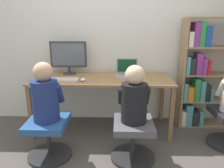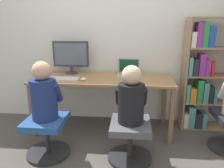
{
  "view_description": "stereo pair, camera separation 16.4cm",
  "coord_description": "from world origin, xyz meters",
  "px_view_note": "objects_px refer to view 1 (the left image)",
  "views": [
    {
      "loc": [
        0.22,
        -2.46,
        1.45
      ],
      "look_at": [
        0.14,
        0.18,
        0.71
      ],
      "focal_mm": 35.0,
      "sensor_mm": 36.0,
      "label": 1
    },
    {
      "loc": [
        0.39,
        -2.45,
        1.45
      ],
      "look_at": [
        0.14,
        0.18,
        0.71
      ],
      "focal_mm": 35.0,
      "sensor_mm": 36.0,
      "label": 2
    }
  ],
  "objects_px": {
    "keyboard": "(60,79)",
    "person_at_monitor": "(45,95)",
    "office_chair_left": "(49,136)",
    "laptop": "(127,72)",
    "bookshelf": "(204,77)",
    "office_chair_right": "(133,137)",
    "desktop_monitor": "(68,57)",
    "person_at_laptop": "(134,97)"
  },
  "relations": [
    {
      "from": "laptop",
      "to": "person_at_laptop",
      "type": "bearing_deg",
      "value": -86.94
    },
    {
      "from": "person_at_laptop",
      "to": "bookshelf",
      "type": "xyz_separation_m",
      "value": [
        1.03,
        0.86,
        0.01
      ]
    },
    {
      "from": "office_chair_right",
      "to": "person_at_monitor",
      "type": "bearing_deg",
      "value": 179.42
    },
    {
      "from": "desktop_monitor",
      "to": "office_chair_right",
      "type": "relative_size",
      "value": 1.05
    },
    {
      "from": "keyboard",
      "to": "office_chair_left",
      "type": "bearing_deg",
      "value": -92.61
    },
    {
      "from": "office_chair_left",
      "to": "bookshelf",
      "type": "bearing_deg",
      "value": 23.68
    },
    {
      "from": "laptop",
      "to": "office_chair_right",
      "type": "distance_m",
      "value": 1.0
    },
    {
      "from": "person_at_laptop",
      "to": "person_at_monitor",
      "type": "bearing_deg",
      "value": 179.65
    },
    {
      "from": "keyboard",
      "to": "office_chair_right",
      "type": "xyz_separation_m",
      "value": [
        0.9,
        -0.54,
        -0.5
      ]
    },
    {
      "from": "keyboard",
      "to": "person_at_monitor",
      "type": "distance_m",
      "value": 0.53
    },
    {
      "from": "laptop",
      "to": "office_chair_right",
      "type": "height_order",
      "value": "laptop"
    },
    {
      "from": "office_chair_right",
      "to": "keyboard",
      "type": "bearing_deg",
      "value": 149.15
    },
    {
      "from": "desktop_monitor",
      "to": "bookshelf",
      "type": "xyz_separation_m",
      "value": [
        1.9,
        -0.05,
        -0.27
      ]
    },
    {
      "from": "person_at_laptop",
      "to": "bookshelf",
      "type": "height_order",
      "value": "bookshelf"
    },
    {
      "from": "desktop_monitor",
      "to": "keyboard",
      "type": "bearing_deg",
      "value": -95.07
    },
    {
      "from": "person_at_monitor",
      "to": "bookshelf",
      "type": "relative_size",
      "value": 0.41
    },
    {
      "from": "desktop_monitor",
      "to": "laptop",
      "type": "bearing_deg",
      "value": -4.61
    },
    {
      "from": "keyboard",
      "to": "person_at_laptop",
      "type": "bearing_deg",
      "value": -30.67
    },
    {
      "from": "person_at_monitor",
      "to": "person_at_laptop",
      "type": "xyz_separation_m",
      "value": [
        0.93,
        -0.01,
        -0.01
      ]
    },
    {
      "from": "office_chair_right",
      "to": "desktop_monitor",
      "type": "bearing_deg",
      "value": 133.74
    },
    {
      "from": "laptop",
      "to": "keyboard",
      "type": "relative_size",
      "value": 0.67
    },
    {
      "from": "laptop",
      "to": "person_at_laptop",
      "type": "height_order",
      "value": "person_at_laptop"
    },
    {
      "from": "person_at_laptop",
      "to": "office_chair_left",
      "type": "bearing_deg",
      "value": 179.91
    },
    {
      "from": "keyboard",
      "to": "bookshelf",
      "type": "height_order",
      "value": "bookshelf"
    },
    {
      "from": "office_chair_left",
      "to": "office_chair_right",
      "type": "relative_size",
      "value": 1.0
    },
    {
      "from": "keyboard",
      "to": "office_chair_left",
      "type": "distance_m",
      "value": 0.73
    },
    {
      "from": "office_chair_right",
      "to": "person_at_laptop",
      "type": "distance_m",
      "value": 0.46
    },
    {
      "from": "laptop",
      "to": "bookshelf",
      "type": "relative_size",
      "value": 0.2
    },
    {
      "from": "keyboard",
      "to": "desktop_monitor",
      "type": "bearing_deg",
      "value": 84.93
    },
    {
      "from": "office_chair_right",
      "to": "person_at_laptop",
      "type": "relative_size",
      "value": 0.81
    },
    {
      "from": "person_at_monitor",
      "to": "person_at_laptop",
      "type": "bearing_deg",
      "value": -0.35
    },
    {
      "from": "office_chair_left",
      "to": "person_at_laptop",
      "type": "bearing_deg",
      "value": -0.09
    },
    {
      "from": "person_at_laptop",
      "to": "bookshelf",
      "type": "relative_size",
      "value": 0.4
    },
    {
      "from": "keyboard",
      "to": "person_at_laptop",
      "type": "height_order",
      "value": "person_at_laptop"
    },
    {
      "from": "laptop",
      "to": "person_at_monitor",
      "type": "bearing_deg",
      "value": -136.64
    },
    {
      "from": "office_chair_left",
      "to": "laptop",
      "type": "bearing_deg",
      "value": 43.5
    },
    {
      "from": "bookshelf",
      "to": "office_chair_right",
      "type": "bearing_deg",
      "value": -140.0
    },
    {
      "from": "laptop",
      "to": "keyboard",
      "type": "xyz_separation_m",
      "value": [
        -0.86,
        -0.3,
        -0.04
      ]
    },
    {
      "from": "person_at_laptop",
      "to": "desktop_monitor",
      "type": "bearing_deg",
      "value": 133.86
    },
    {
      "from": "desktop_monitor",
      "to": "office_chair_left",
      "type": "distance_m",
      "value": 1.17
    },
    {
      "from": "keyboard",
      "to": "bookshelf",
      "type": "bearing_deg",
      "value": 9.51
    },
    {
      "from": "office_chair_right",
      "to": "bookshelf",
      "type": "relative_size",
      "value": 0.32
    }
  ]
}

